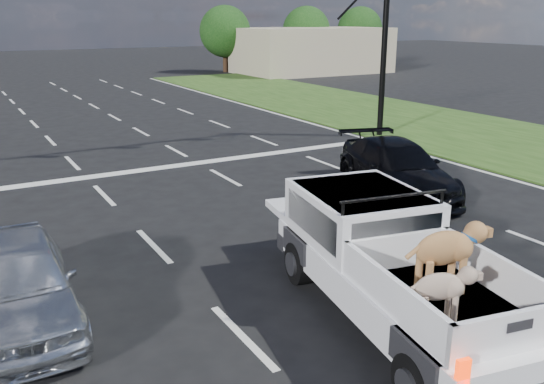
{
  "coord_description": "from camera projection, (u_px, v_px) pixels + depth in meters",
  "views": [
    {
      "loc": [
        -5.06,
        -6.66,
        4.49
      ],
      "look_at": [
        -0.11,
        2.0,
        1.44
      ],
      "focal_mm": 38.0,
      "sensor_mm": 36.0,
      "label": 1
    }
  ],
  "objects": [
    {
      "name": "black_coupe",
      "position": [
        396.0,
        168.0,
        15.05
      ],
      "size": [
        3.21,
        5.07,
        1.37
      ],
      "primitive_type": "imported",
      "rotation": [
        0.0,
        0.0,
        -0.3
      ],
      "color": "black",
      "rests_on": "ground"
    },
    {
      "name": "tree_far_d",
      "position": [
        225.0,
        32.0,
        47.43
      ],
      "size": [
        4.2,
        4.2,
        5.4
      ],
      "color": "#332114",
      "rests_on": "ground"
    },
    {
      "name": "road_markings",
      "position": [
        187.0,
        200.0,
        14.69
      ],
      "size": [
        17.75,
        60.0,
        0.01
      ],
      "color": "silver",
      "rests_on": "ground"
    },
    {
      "name": "grass_shoulder_right",
      "position": [
        536.0,
        148.0,
        20.39
      ],
      "size": [
        8.0,
        60.0,
        0.06
      ],
      "primitive_type": "cube",
      "color": "#234314",
      "rests_on": "ground"
    },
    {
      "name": "ground",
      "position": [
        340.0,
        308.0,
        9.25
      ],
      "size": [
        160.0,
        160.0,
        0.0
      ],
      "primitive_type": "plane",
      "color": "black",
      "rests_on": "ground"
    },
    {
      "name": "pickup_truck",
      "position": [
        391.0,
        261.0,
        8.74
      ],
      "size": [
        2.78,
        5.53,
        1.98
      ],
      "rotation": [
        0.0,
        0.0,
        -0.18
      ],
      "color": "black",
      "rests_on": "ground"
    },
    {
      "name": "tree_far_f",
      "position": [
        360.0,
        30.0,
        54.07
      ],
      "size": [
        4.2,
        4.2,
        5.4
      ],
      "color": "#332114",
      "rests_on": "ground"
    },
    {
      "name": "silver_sedan",
      "position": [
        18.0,
        282.0,
        8.62
      ],
      "size": [
        1.73,
        4.0,
        1.34
      ],
      "primitive_type": "imported",
      "rotation": [
        0.0,
        0.0,
        -0.04
      ],
      "color": "silver",
      "rests_on": "ground"
    },
    {
      "name": "building_right",
      "position": [
        312.0,
        50.0,
        47.39
      ],
      "size": [
        12.0,
        7.0,
        3.6
      ],
      "primitive_type": "cube",
      "color": "tan",
      "rests_on": "ground"
    },
    {
      "name": "traffic_signal",
      "position": [
        333.0,
        9.0,
        20.0
      ],
      "size": [
        9.11,
        0.31,
        7.0
      ],
      "color": "black",
      "rests_on": "ground"
    },
    {
      "name": "tree_far_e",
      "position": [
        306.0,
        30.0,
        51.22
      ],
      "size": [
        4.2,
        4.2,
        5.4
      ],
      "color": "#332114",
      "rests_on": "ground"
    }
  ]
}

